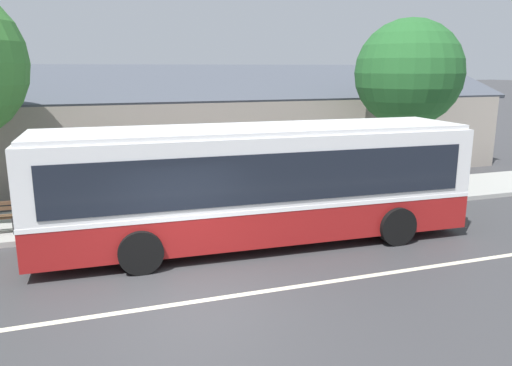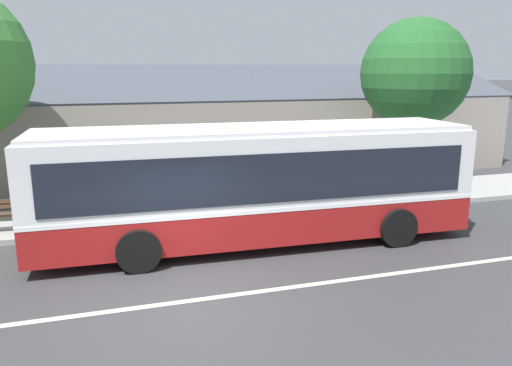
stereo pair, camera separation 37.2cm
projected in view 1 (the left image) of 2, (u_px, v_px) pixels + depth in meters
The scene contains 6 objects.
ground_plane at pixel (195, 302), 9.78m from camera, with size 300.00×300.00×0.00m, color #38383A.
sidewalk_far at pixel (155, 215), 15.30m from camera, with size 60.00×3.00×0.15m, color #9E9E99.
lane_divider_stripe at pixel (195, 302), 9.78m from camera, with size 60.00×0.16×0.01m, color beige.
community_building at pixel (181, 130), 22.51m from camera, with size 28.27×8.42×5.64m.
transit_bus at pixel (256, 181), 12.79m from camera, with size 11.21×3.02×3.03m.
street_tree_primary at pixel (409, 73), 18.30m from camera, with size 3.94×3.94×6.26m.
Camera 1 is at (-1.74, -8.91, 4.47)m, focal length 35.00 mm.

